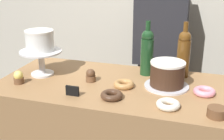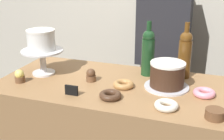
{
  "view_description": "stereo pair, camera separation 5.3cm",
  "coord_description": "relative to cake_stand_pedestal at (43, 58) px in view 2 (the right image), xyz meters",
  "views": [
    {
      "loc": [
        0.45,
        -1.46,
        1.54
      ],
      "look_at": [
        0.0,
        0.0,
        0.98
      ],
      "focal_mm": 47.21,
      "sensor_mm": 36.0,
      "label": 1
    },
    {
      "loc": [
        0.5,
        -1.44,
        1.54
      ],
      "look_at": [
        0.0,
        0.0,
        0.98
      ],
      "focal_mm": 47.21,
      "sensor_mm": 36.0,
      "label": 2
    }
  ],
  "objects": [
    {
      "name": "white_layer_cake",
      "position": [
        -0.0,
        0.0,
        0.11
      ],
      "size": [
        0.17,
        0.17,
        0.12
      ],
      "color": "white",
      "rests_on": "cake_stand_pedestal"
    },
    {
      "name": "price_sign_chalkboard",
      "position": [
        0.3,
        -0.22,
        -0.08
      ],
      "size": [
        0.07,
        0.01,
        0.05
      ],
      "color": "black",
      "rests_on": "display_counter"
    },
    {
      "name": "donut_pink",
      "position": [
        0.94,
        -0.01,
        -0.09
      ],
      "size": [
        0.11,
        0.11,
        0.03
      ],
      "color": "pink",
      "rests_on": "display_counter"
    },
    {
      "name": "cupcake_lemon",
      "position": [
        -0.06,
        -0.16,
        -0.07
      ],
      "size": [
        0.06,
        0.06,
        0.07
      ],
      "color": "brown",
      "rests_on": "display_counter"
    },
    {
      "name": "barista_figure",
      "position": [
        0.62,
        0.61,
        -0.17
      ],
      "size": [
        0.36,
        0.22,
        1.6
      ],
      "color": "black",
      "rests_on": "ground_plane"
    },
    {
      "name": "donut_maple",
      "position": [
        0.52,
        -0.04,
        -0.09
      ],
      "size": [
        0.11,
        0.11,
        0.03
      ],
      "color": "#B27F47",
      "rests_on": "display_counter"
    },
    {
      "name": "chocolate_round_cake",
      "position": [
        0.74,
        0.03,
        -0.03
      ],
      "size": [
        0.19,
        0.19,
        0.13
      ],
      "color": "#3D2619",
      "rests_on": "silver_serving_platter"
    },
    {
      "name": "donut_sugar",
      "position": [
        0.78,
        -0.21,
        -0.09
      ],
      "size": [
        0.11,
        0.11,
        0.03
      ],
      "color": "silver",
      "rests_on": "display_counter"
    },
    {
      "name": "silver_serving_platter",
      "position": [
        0.74,
        0.03,
        -0.1
      ],
      "size": [
        0.24,
        0.24,
        0.01
      ],
      "color": "silver",
      "rests_on": "display_counter"
    },
    {
      "name": "cookie_stack",
      "position": [
        0.99,
        -0.24,
        -0.08
      ],
      "size": [
        0.08,
        0.08,
        0.04
      ],
      "color": "brown",
      "rests_on": "display_counter"
    },
    {
      "name": "wine_bottle_green",
      "position": [
        0.6,
        0.19,
        0.04
      ],
      "size": [
        0.08,
        0.08,
        0.33
      ],
      "color": "#193D1E",
      "rests_on": "display_counter"
    },
    {
      "name": "coffee_cup_ceramic",
      "position": [
        0.71,
        0.21,
        -0.06
      ],
      "size": [
        0.08,
        0.08,
        0.08
      ],
      "color": "silver",
      "rests_on": "display_counter"
    },
    {
      "name": "cupcake_chocolate",
      "position": [
        0.32,
        -0.01,
        -0.07
      ],
      "size": [
        0.06,
        0.06,
        0.07
      ],
      "color": "brown",
      "rests_on": "display_counter"
    },
    {
      "name": "wine_bottle_amber",
      "position": [
        0.81,
        0.22,
        0.04
      ],
      "size": [
        0.08,
        0.08,
        0.33
      ],
      "color": "#5B3814",
      "rests_on": "display_counter"
    },
    {
      "name": "cake_stand_pedestal",
      "position": [
        0.0,
        0.0,
        0.0
      ],
      "size": [
        0.25,
        0.25,
        0.15
      ],
      "color": "silver",
      "rests_on": "display_counter"
    },
    {
      "name": "donut_chocolate",
      "position": [
        0.5,
        -0.19,
        -0.09
      ],
      "size": [
        0.11,
        0.11,
        0.03
      ],
      "color": "#472D1E",
      "rests_on": "display_counter"
    }
  ]
}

